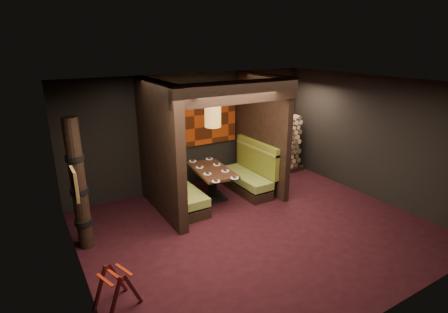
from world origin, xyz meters
TOP-DOWN VIEW (x-y plane):
  - floor at (0.00, 0.00)m, footprint 6.50×5.50m
  - ceiling at (0.00, 0.00)m, footprint 6.50×5.50m
  - wall_back at (0.00, 2.76)m, footprint 6.50×0.02m
  - wall_front at (0.00, -2.76)m, footprint 6.50×0.02m
  - wall_left at (-3.26, 0.00)m, footprint 0.02×5.50m
  - wall_right at (3.26, 0.00)m, footprint 0.02×5.50m
  - partition_left at (-1.35, 1.65)m, footprint 0.20×2.20m
  - partition_right at (1.30, 1.70)m, footprint 0.15×2.10m
  - header_beam at (-0.02, 0.70)m, footprint 2.85×0.18m
  - tapa_back_panel at (-0.02, 2.71)m, footprint 2.40×0.06m
  - tapa_side_panel at (-1.23, 1.82)m, footprint 0.04×1.85m
  - lacquer_shelf at (-0.60, 2.65)m, footprint 0.60×0.12m
  - booth_bench_left at (-0.96, 1.65)m, footprint 0.68×1.60m
  - booth_bench_right at (0.93, 1.65)m, footprint 0.68×1.60m
  - dining_table at (-0.08, 1.70)m, footprint 0.91×1.47m
  - place_settings at (-0.08, 1.70)m, footprint 0.77×1.66m
  - pendant_lamp at (-0.08, 1.65)m, footprint 0.36×0.36m
  - framed_picture at (-3.22, 0.10)m, footprint 0.05×0.36m
  - luggage_rack at (-2.97, -0.72)m, footprint 0.68×0.57m
  - totem_column at (-3.05, 1.10)m, footprint 0.31×0.31m
  - firewood_stack at (2.29, 2.35)m, footprint 1.73×0.70m
  - mosaic_header at (2.29, 2.68)m, footprint 1.83×0.10m
  - bay_front_post at (1.39, 1.96)m, footprint 0.08×0.08m

SIDE VIEW (x-z plane):
  - floor at x=0.00m, z-range -0.02..0.00m
  - luggage_rack at x=-2.97m, z-range 0.00..0.63m
  - booth_bench_left at x=-0.96m, z-range -0.17..0.97m
  - booth_bench_right at x=0.93m, z-range -0.17..0.97m
  - dining_table at x=-0.08m, z-range 0.13..0.87m
  - place_settings at x=-0.08m, z-range 0.73..0.77m
  - firewood_stack at x=2.29m, z-range 0.00..1.64m
  - lacquer_shelf at x=-0.60m, z-range 1.15..1.21m
  - totem_column at x=-3.05m, z-range -0.01..2.39m
  - wall_back at x=0.00m, z-range 0.00..2.85m
  - wall_front at x=0.00m, z-range 0.00..2.85m
  - wall_left at x=-3.26m, z-range 0.00..2.85m
  - wall_right at x=3.26m, z-range 0.00..2.85m
  - partition_left at x=-1.35m, z-range 0.00..2.85m
  - partition_right at x=1.30m, z-range 0.00..2.85m
  - bay_front_post at x=1.39m, z-range 0.00..2.85m
  - framed_picture at x=-3.22m, z-range 1.39..1.85m
  - tapa_back_panel at x=-0.02m, z-range 1.04..2.60m
  - tapa_side_panel at x=-1.23m, z-range 1.12..2.58m
  - mosaic_header at x=2.29m, z-range 1.64..2.20m
  - pendant_lamp at x=-0.08m, z-range 1.44..2.53m
  - header_beam at x=-0.02m, z-range 2.41..2.85m
  - ceiling at x=0.00m, z-range 2.85..2.87m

